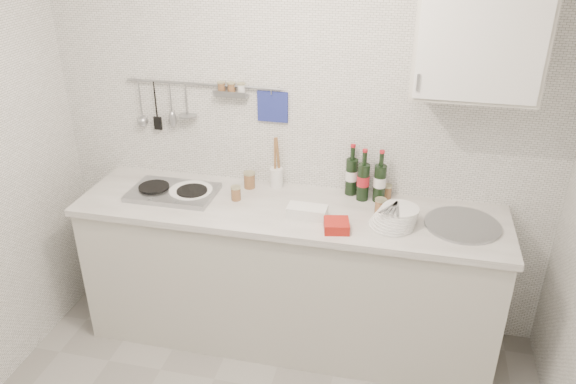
# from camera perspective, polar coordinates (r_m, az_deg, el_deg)

# --- Properties ---
(back_wall) EXTENTS (3.00, 0.02, 2.50)m
(back_wall) POSITION_cam_1_polar(r_m,az_deg,el_deg) (3.31, 1.23, 5.91)
(back_wall) COLOR silver
(back_wall) RESTS_ON floor
(counter) EXTENTS (2.44, 0.64, 0.96)m
(counter) POSITION_cam_1_polar(r_m,az_deg,el_deg) (3.44, 0.17, -8.71)
(counter) COLOR #B9B6AB
(counter) RESTS_ON floor
(wall_rail) EXTENTS (0.98, 0.09, 0.34)m
(wall_rail) POSITION_cam_1_polar(r_m,az_deg,el_deg) (3.39, -8.92, 9.23)
(wall_rail) COLOR #93969B
(wall_rail) RESTS_ON back_wall
(wall_cabinet) EXTENTS (0.60, 0.38, 0.70)m
(wall_cabinet) POSITION_cam_1_polar(r_m,az_deg,el_deg) (2.90, 18.98, 15.93)
(wall_cabinet) COLOR #B9B6AB
(wall_cabinet) RESTS_ON back_wall
(plate_stack_hob) EXTENTS (0.27, 0.27, 0.03)m
(plate_stack_hob) POSITION_cam_1_polar(r_m,az_deg,el_deg) (3.35, -9.95, -0.04)
(plate_stack_hob) COLOR #526DBB
(plate_stack_hob) RESTS_ON counter
(plate_stack_sink) EXTENTS (0.26, 0.25, 0.11)m
(plate_stack_sink) POSITION_cam_1_polar(r_m,az_deg,el_deg) (3.03, 10.85, -2.53)
(plate_stack_sink) COLOR white
(plate_stack_sink) RESTS_ON counter
(wine_bottles) EXTENTS (0.24, 0.13, 0.31)m
(wine_bottles) POSITION_cam_1_polar(r_m,az_deg,el_deg) (3.24, 7.83, 1.86)
(wine_bottles) COLOR black
(wine_bottles) RESTS_ON counter
(butter_dish) EXTENTS (0.22, 0.11, 0.06)m
(butter_dish) POSITION_cam_1_polar(r_m,az_deg,el_deg) (3.06, 1.96, -2.03)
(butter_dish) COLOR white
(butter_dish) RESTS_ON counter
(strawberry_punnet) EXTENTS (0.15, 0.15, 0.05)m
(strawberry_punnet) POSITION_cam_1_polar(r_m,az_deg,el_deg) (2.95, 4.95, -3.42)
(strawberry_punnet) COLOR red
(strawberry_punnet) RESTS_ON counter
(utensil_crock) EXTENTS (0.08, 0.08, 0.33)m
(utensil_crock) POSITION_cam_1_polar(r_m,az_deg,el_deg) (3.39, -1.18, 1.76)
(utensil_crock) COLOR white
(utensil_crock) RESTS_ON counter
(jar_a) EXTENTS (0.07, 0.07, 0.10)m
(jar_a) POSITION_cam_1_polar(r_m,az_deg,el_deg) (3.39, -3.95, 1.23)
(jar_a) COLOR brown
(jar_a) RESTS_ON counter
(jar_b) EXTENTS (0.06, 0.06, 0.08)m
(jar_b) POSITION_cam_1_polar(r_m,az_deg,el_deg) (3.31, 9.99, 0.07)
(jar_b) COLOR brown
(jar_b) RESTS_ON counter
(jar_c) EXTENTS (0.07, 0.07, 0.09)m
(jar_c) POSITION_cam_1_polar(r_m,az_deg,el_deg) (3.14, 9.36, -1.41)
(jar_c) COLOR brown
(jar_c) RESTS_ON counter
(jar_d) EXTENTS (0.06, 0.06, 0.08)m
(jar_d) POSITION_cam_1_polar(r_m,az_deg,el_deg) (3.25, -5.31, -0.11)
(jar_d) COLOR brown
(jar_d) RESTS_ON counter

